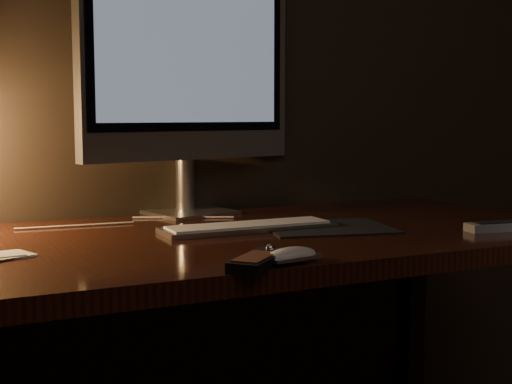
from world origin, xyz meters
name	(u,v)px	position (x,y,z in m)	size (l,w,h in m)	color
desk	(223,283)	(0.00, 1.93, 0.62)	(1.60, 0.75, 0.75)	black
monitor	(189,65)	(0.02, 2.18, 1.14)	(0.62, 0.22, 0.66)	silver
keyboard	(249,227)	(0.04, 1.88, 0.76)	(0.40, 0.11, 0.02)	silver
mousepad	(327,227)	(0.22, 1.83, 0.75)	(0.29, 0.23, 0.00)	black
mouse	(291,257)	(-0.04, 1.52, 0.76)	(0.10, 0.05, 0.02)	white
media_remote	(259,260)	(-0.11, 1.52, 0.76)	(0.16, 0.15, 0.03)	black
tv_remote	(505,226)	(0.56, 1.62, 0.76)	(0.19, 0.08, 0.02)	gray
papers	(0,256)	(-0.50, 1.80, 0.75)	(0.11, 0.07, 0.01)	white
cable	(132,222)	(-0.16, 2.10, 0.75)	(0.00, 0.00, 0.53)	white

